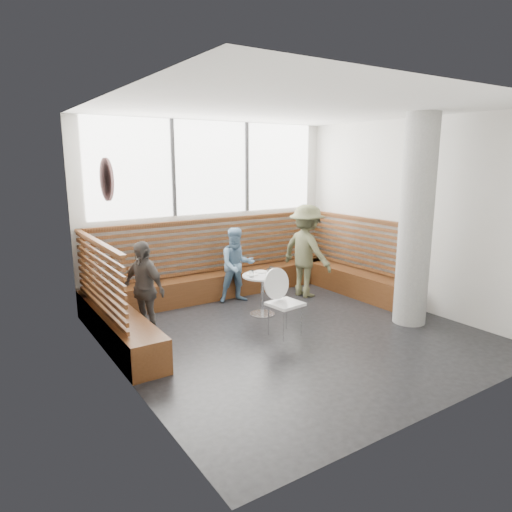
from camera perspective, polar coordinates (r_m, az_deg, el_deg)
room at (r=6.44m, az=4.86°, el=3.69°), size 5.00×5.00×3.20m
booth at (r=8.13m, az=-2.99°, el=-3.14°), size 5.00×2.50×1.44m
concrete_column at (r=7.34m, az=19.35°, el=4.06°), size 0.50×0.50×3.20m
wall_art at (r=5.62m, az=-18.18°, el=9.08°), size 0.03×0.50×0.50m
cafe_table at (r=7.49m, az=0.81°, el=-3.83°), size 0.66×0.66×0.68m
cafe_chair at (r=6.68m, az=3.30°, el=-5.04°), size 0.47×0.46×0.97m
adult_man at (r=8.51m, az=6.32°, el=0.63°), size 0.78×1.18×1.72m
child_back at (r=8.16m, az=-2.39°, el=-1.15°), size 0.75×0.64×1.35m
child_left at (r=6.79m, az=-13.86°, el=-3.99°), size 0.60×0.89×1.40m
plate_near at (r=7.45m, az=-0.47°, el=-2.32°), size 0.20×0.20×0.01m
plate_far at (r=7.63m, az=0.60°, el=-1.97°), size 0.21×0.21×0.01m
glass_left at (r=7.29m, az=-0.57°, el=-2.24°), size 0.07×0.07×0.11m
glass_mid at (r=7.39m, az=1.68°, el=-2.04°), size 0.07×0.07×0.12m
glass_right at (r=7.56m, az=1.93°, el=-1.74°), size 0.07×0.07×0.11m
menu_card at (r=7.30m, az=2.28°, el=-2.67°), size 0.22×0.18×0.00m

